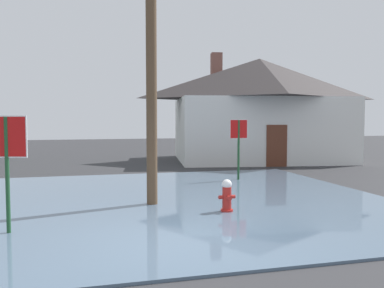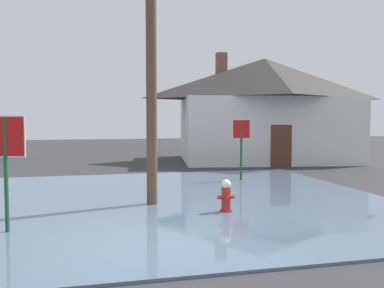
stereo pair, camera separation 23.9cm
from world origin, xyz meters
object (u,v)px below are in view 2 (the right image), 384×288
Objects in this scene: fire_hydrant at (226,197)px; stop_sign_far at (241,137)px; utility_pole at (151,36)px; stop_sign_near at (5,149)px; house at (264,108)px.

stop_sign_far is (2.15, 4.79, 1.20)m from fire_hydrant.
utility_pole reaches higher than stop_sign_far.
stop_sign_near is at bearing -141.62° from stop_sign_far.
stop_sign_far is at bearing -119.27° from house.
stop_sign_near is 0.23× the size of house.
stop_sign_near is 2.83× the size of fire_hydrant.
utility_pole is 0.82× the size of house.
house is (3.86, 6.88, 1.29)m from stop_sign_far.
stop_sign_near reaches higher than fire_hydrant.
utility_pole reaches higher than fire_hydrant.
stop_sign_far is at bearing 38.38° from stop_sign_near.
fire_hydrant is 0.37× the size of stop_sign_far.
fire_hydrant is at bearing -39.19° from utility_pole.
stop_sign_near is 0.28× the size of utility_pole.
fire_hydrant is 0.10× the size of utility_pole.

